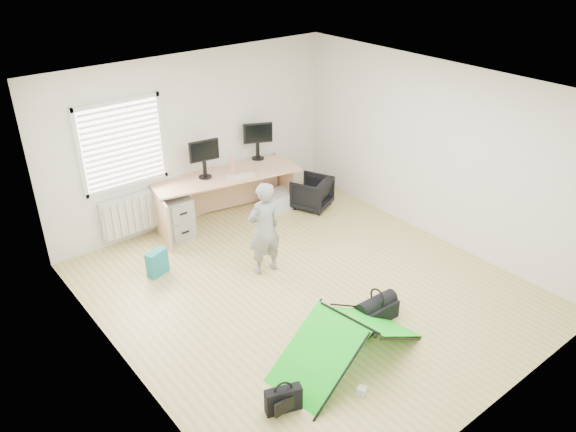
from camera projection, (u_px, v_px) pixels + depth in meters
ground at (307, 289)px, 7.58m from camera, size 5.50×5.50×0.00m
back_wall at (195, 139)px, 8.84m from camera, size 5.00×0.02×2.70m
window at (122, 145)px, 8.05m from camera, size 1.20×0.06×1.20m
radiator at (133, 213)px, 8.54m from camera, size 1.00×0.12×0.60m
desk at (227, 197)px, 9.14m from camera, size 2.48×1.19×0.81m
filing_cabinet at (175, 216)px, 8.73m from camera, size 0.46×0.59×0.66m
monitor_left at (204, 164)px, 8.74m from camera, size 0.49×0.18×0.46m
monitor_right at (258, 146)px, 9.42m from camera, size 0.49×0.30×0.47m
keyboard at (241, 176)px, 8.87m from camera, size 0.47×0.29×0.02m
thermos at (233, 165)px, 8.92m from camera, size 0.08×0.08×0.28m
office_chair at (312, 193)px, 9.59m from camera, size 0.78×0.78×0.55m
person at (264, 229)px, 7.65m from camera, size 0.52×0.37×1.37m
kite at (348, 338)px, 6.27m from camera, size 1.93×1.08×0.57m
storage_crate at (280, 200)px, 9.62m from camera, size 0.57×0.42×0.30m
tote_bag at (157, 263)px, 7.81m from camera, size 0.34×0.23×0.37m
laptop_bag at (283, 400)px, 5.65m from camera, size 0.39×0.23×0.28m
white_box at (362, 391)px, 5.89m from camera, size 0.12×0.12×0.09m
duffel_bag at (376, 312)px, 6.95m from camera, size 0.55×0.29×0.24m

